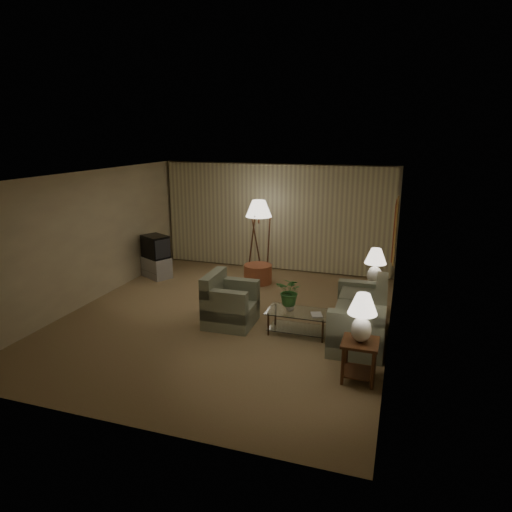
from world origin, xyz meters
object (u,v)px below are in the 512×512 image
at_px(ottoman, 258,274).
at_px(table_lamp_far, 375,263).
at_px(side_table_far, 373,295).
at_px(crt_tv, 155,247).
at_px(armchair, 231,305).
at_px(tv_cabinet, 157,267).
at_px(coffee_table, 298,319).
at_px(vase, 290,306).
at_px(side_table_near, 360,354).
at_px(floor_lamp, 259,238).
at_px(sofa, 359,318).
at_px(table_lamp_near, 362,314).

bearing_deg(ottoman, table_lamp_far, -22.34).
bearing_deg(side_table_far, crt_tv, 171.64).
relative_size(armchair, tv_cabinet, 1.11).
relative_size(side_table_far, coffee_table, 0.55).
bearing_deg(vase, crt_tv, 151.38).
xyz_separation_m(side_table_far, crt_tv, (-5.20, 0.76, 0.38)).
relative_size(side_table_near, tv_cabinet, 0.71).
height_order(side_table_near, crt_tv, crt_tv).
bearing_deg(crt_tv, tv_cabinet, 0.00).
bearing_deg(coffee_table, floor_lamp, 119.98).
height_order(armchair, coffee_table, armchair).
bearing_deg(table_lamp_far, side_table_far, 0.00).
height_order(sofa, ottoman, sofa).
xyz_separation_m(side_table_far, tv_cabinet, (-5.20, 0.76, -0.14)).
height_order(table_lamp_far, coffee_table, table_lamp_far).
relative_size(tv_cabinet, floor_lamp, 0.45).
xyz_separation_m(tv_cabinet, floor_lamp, (2.39, 0.71, 0.75)).
bearing_deg(table_lamp_far, armchair, -151.56).
distance_m(side_table_near, tv_cabinet, 6.20).
relative_size(armchair, vase, 6.08).
bearing_deg(table_lamp_near, table_lamp_far, 90.00).
bearing_deg(coffee_table, ottoman, 121.90).
relative_size(side_table_far, floor_lamp, 0.32).
bearing_deg(table_lamp_far, vase, -134.49).
height_order(table_lamp_far, crt_tv, table_lamp_far).
distance_m(ottoman, vase, 2.84).
height_order(side_table_near, floor_lamp, floor_lamp).
xyz_separation_m(sofa, table_lamp_near, (0.15, -1.35, 0.63)).
height_order(crt_tv, ottoman, crt_tv).
bearing_deg(side_table_near, floor_lamp, 124.55).
bearing_deg(coffee_table, vase, 180.00).
bearing_deg(table_lamp_far, crt_tv, 171.64).
height_order(tv_cabinet, vase, vase).
relative_size(table_lamp_near, tv_cabinet, 0.84).
height_order(coffee_table, floor_lamp, floor_lamp).
bearing_deg(side_table_far, ottoman, 157.66).
distance_m(armchair, coffee_table, 1.28).
bearing_deg(table_lamp_far, tv_cabinet, 171.64).
xyz_separation_m(side_table_far, floor_lamp, (-2.81, 1.48, 0.60)).
height_order(side_table_far, table_lamp_far, table_lamp_far).
bearing_deg(tv_cabinet, table_lamp_far, 19.63).
relative_size(side_table_near, crt_tv, 0.78).
height_order(tv_cabinet, ottoman, tv_cabinet).
distance_m(sofa, side_table_far, 1.26).
xyz_separation_m(tv_cabinet, ottoman, (2.49, 0.35, -0.03)).
bearing_deg(floor_lamp, crt_tv, -163.38).
xyz_separation_m(armchair, side_table_near, (2.45, -1.27, 0.03)).
relative_size(side_table_far, tv_cabinet, 0.71).
height_order(side_table_far, table_lamp_near, table_lamp_near).
xyz_separation_m(armchair, side_table_far, (2.45, 1.33, 0.01)).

